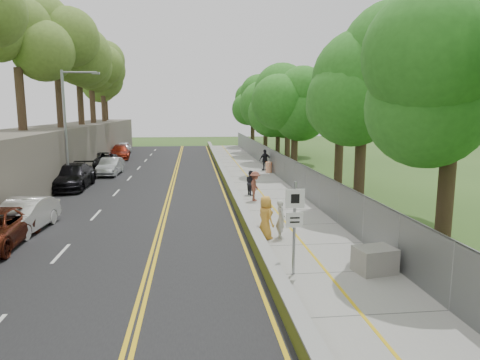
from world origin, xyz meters
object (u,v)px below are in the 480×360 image
streetlight (69,121)px  construction_barrel (269,167)px  car_1 (24,216)px  painter_0 (265,217)px  concrete_block (375,260)px  person_far (265,160)px  signpost (295,218)px

streetlight → construction_barrel: (14.76, 5.82, -4.14)m
car_1 → painter_0: bearing=-6.0°
streetlight → painter_0: size_ratio=4.40×
streetlight → concrete_block: (14.25, -17.11, -4.17)m
concrete_block → car_1: 14.81m
streetlight → person_far: bearing=26.1°
car_1 → painter_0: painter_0 is taller
concrete_block → person_far: (0.41, 24.29, 0.51)m
signpost → construction_barrel: (3.25, 22.83, -1.46)m
signpost → painter_0: size_ratio=1.70×
construction_barrel → car_1: size_ratio=0.20×
person_far → streetlight: bearing=7.0°
car_1 → concrete_block: bearing=-19.4°
concrete_block → painter_0: 5.10m
streetlight → person_far: streetlight is taller
construction_barrel → streetlight: bearing=-158.5°
construction_barrel → painter_0: painter_0 is taller
car_1 → painter_0: size_ratio=2.44×
construction_barrel → person_far: size_ratio=0.49×
signpost → car_1: (-10.70, 6.15, -1.19)m
painter_0 → person_far: 20.47m
person_far → concrete_block: bearing=69.9°
painter_0 → person_far: (3.40, 20.18, 0.03)m
concrete_block → person_far: size_ratio=0.68×
construction_barrel → person_far: 1.45m
signpost → person_far: size_ratio=1.66×
construction_barrel → car_1: (-13.95, -16.69, 0.27)m
signpost → construction_barrel: size_ratio=3.42×
car_1 → streetlight: bearing=99.8°
person_far → car_1: bearing=33.4°
streetlight → signpost: (11.51, -17.02, -2.68)m
streetlight → car_1: bearing=-85.7°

